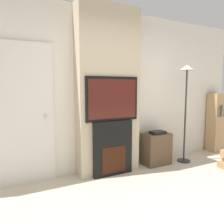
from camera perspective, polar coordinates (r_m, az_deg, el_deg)
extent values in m
cube|color=silver|center=(3.74, -2.30, 5.42)|extent=(6.00, 0.06, 2.70)
cube|color=#BCAD8E|center=(3.58, -1.09, 5.37)|extent=(1.05, 0.30, 2.70)
cube|color=black|center=(3.58, 0.00, -9.33)|extent=(0.67, 0.14, 0.89)
cube|color=#33160A|center=(3.57, 0.55, -12.35)|extent=(0.42, 0.01, 0.43)
cube|color=black|center=(3.45, 0.00, 3.46)|extent=(0.90, 0.06, 0.70)
cube|color=#471914|center=(3.42, 0.25, 3.43)|extent=(0.83, 0.01, 0.61)
cylinder|color=#262628|center=(4.51, 18.18, -11.99)|extent=(0.24, 0.24, 0.03)
cylinder|color=#262628|center=(4.32, 18.59, -1.03)|extent=(0.03, 0.03, 1.71)
cone|color=#B7B2A3|center=(4.30, 19.04, 10.99)|extent=(0.27, 0.27, 0.10)
cube|color=brown|center=(4.16, 11.45, -9.39)|extent=(0.50, 0.32, 0.58)
cube|color=black|center=(4.07, 11.83, -5.23)|extent=(0.27, 0.18, 0.05)
cube|color=tan|center=(5.38, 25.54, -2.43)|extent=(0.35, 0.27, 1.29)
cube|color=brown|center=(5.16, 26.15, -0.03)|extent=(0.05, 0.02, 0.20)
cube|color=#234799|center=(5.21, 26.55, 0.19)|extent=(0.05, 0.02, 0.24)
cube|color=gold|center=(5.26, 26.94, 0.30)|extent=(0.03, 0.02, 0.25)
cube|color=#B22823|center=(5.31, 27.29, -0.13)|extent=(0.05, 0.02, 0.17)
cube|color=silver|center=(3.37, -21.90, -0.64)|extent=(0.83, 0.04, 2.06)
sphere|color=silver|center=(3.38, -16.89, -1.14)|extent=(0.06, 0.06, 0.06)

